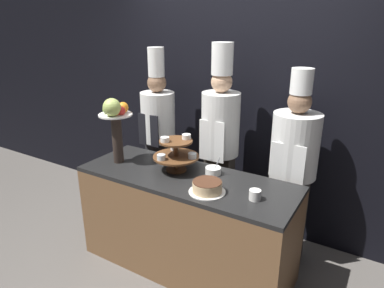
{
  "coord_description": "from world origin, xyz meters",
  "views": [
    {
      "loc": [
        1.36,
        -1.82,
        2.06
      ],
      "look_at": [
        0.0,
        0.43,
        1.12
      ],
      "focal_mm": 32.0,
      "sensor_mm": 36.0,
      "label": 1
    }
  ],
  "objects": [
    {
      "name": "cup_white",
      "position": [
        0.63,
        0.26,
        0.91
      ],
      "size": [
        0.08,
        0.08,
        0.07
      ],
      "color": "white",
      "rests_on": "buffet_counter"
    },
    {
      "name": "chef_center_left",
      "position": [
        0.02,
        0.91,
        1.04
      ],
      "size": [
        0.35,
        0.35,
        1.9
      ],
      "color": "#38332D",
      "rests_on": "ground_plane"
    },
    {
      "name": "chef_left",
      "position": [
        -0.7,
        0.91,
        0.99
      ],
      "size": [
        0.35,
        0.35,
        1.84
      ],
      "color": "#28282D",
      "rests_on": "ground_plane"
    },
    {
      "name": "chef_center_right",
      "position": [
        0.71,
        0.91,
        0.94
      ],
      "size": [
        0.39,
        0.39,
        1.73
      ],
      "color": "#38332D",
      "rests_on": "ground_plane"
    },
    {
      "name": "serving_bowl_far",
      "position": [
        0.17,
        0.49,
        0.9
      ],
      "size": [
        0.13,
        0.13,
        0.16
      ],
      "color": "white",
      "rests_on": "buffet_counter"
    },
    {
      "name": "tiered_stand",
      "position": [
        -0.13,
        0.39,
        1.03
      ],
      "size": [
        0.39,
        0.39,
        0.31
      ],
      "color": "brown",
      "rests_on": "buffet_counter"
    },
    {
      "name": "fruit_pedestal",
      "position": [
        -0.67,
        0.27,
        1.27
      ],
      "size": [
        0.29,
        0.29,
        0.6
      ],
      "color": "#2D231E",
      "rests_on": "buffet_counter"
    },
    {
      "name": "cake_round",
      "position": [
        0.28,
        0.18,
        0.91
      ],
      "size": [
        0.27,
        0.27,
        0.09
      ],
      "color": "white",
      "rests_on": "buffet_counter"
    },
    {
      "name": "buffet_counter",
      "position": [
        0.0,
        0.33,
        0.44
      ],
      "size": [
        1.83,
        0.66,
        0.87
      ],
      "color": "brown",
      "rests_on": "ground_plane"
    },
    {
      "name": "wall_back",
      "position": [
        0.0,
        1.29,
        1.4
      ],
      "size": [
        10.0,
        0.06,
        2.8
      ],
      "color": "black",
      "rests_on": "ground_plane"
    },
    {
      "name": "ground_plane",
      "position": [
        0.0,
        0.0,
        0.0
      ],
      "size": [
        14.0,
        14.0,
        0.0
      ],
      "primitive_type": "plane",
      "color": "#5B5651"
    }
  ]
}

